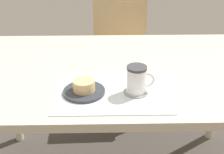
{
  "coord_description": "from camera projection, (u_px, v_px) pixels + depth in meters",
  "views": [
    {
      "loc": [
        -0.05,
        -1.27,
        1.33
      ],
      "look_at": [
        -0.03,
        -0.18,
        0.75
      ],
      "focal_mm": 50.0,
      "sensor_mm": 36.0,
      "label": 1
    }
  ],
  "objects": [
    {
      "name": "pastry",
      "position": [
        84.0,
        85.0,
        1.2
      ],
      "size": [
        0.09,
        0.09,
        0.04
      ],
      "primitive_type": "cylinder",
      "color": "#E5BC7F",
      "rests_on": "pastry_plate"
    },
    {
      "name": "pastry_plate",
      "position": [
        84.0,
        91.0,
        1.22
      ],
      "size": [
        0.16,
        0.16,
        0.01
      ],
      "primitive_type": "cylinder",
      "color": "#333842",
      "rests_on": "placemat"
    },
    {
      "name": "wooden_chair",
      "position": [
        121.0,
        47.0,
        2.23
      ],
      "size": [
        0.43,
        0.43,
        0.84
      ],
      "rotation": [
        0.0,
        0.0,
        3.17
      ],
      "color": "#D1B27F",
      "rests_on": "ground_plane"
    },
    {
      "name": "placemat",
      "position": [
        112.0,
        93.0,
        1.22
      ],
      "size": [
        0.45,
        0.31,
        0.0
      ],
      "primitive_type": "cube",
      "color": "white",
      "rests_on": "dining_table"
    },
    {
      "name": "coffee_coaster",
      "position": [
        136.0,
        92.0,
        1.22
      ],
      "size": [
        0.1,
        0.1,
        0.0
      ],
      "primitive_type": "cylinder",
      "color": "#99999E",
      "rests_on": "placemat"
    },
    {
      "name": "dining_table",
      "position": [
        118.0,
        81.0,
        1.45
      ],
      "size": [
        1.37,
        0.85,
        0.7
      ],
      "color": "beige",
      "rests_on": "ground_plane"
    },
    {
      "name": "coffee_mug",
      "position": [
        137.0,
        79.0,
        1.19
      ],
      "size": [
        0.11,
        0.08,
        0.11
      ],
      "color": "white",
      "rests_on": "coffee_coaster"
    }
  ]
}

